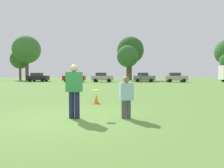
% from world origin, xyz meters
% --- Properties ---
extents(ground_plane, '(186.14, 186.14, 0.00)m').
position_xyz_m(ground_plane, '(0.00, 0.00, 0.00)').
color(ground_plane, '#608C3D').
extents(player_thrower, '(0.53, 0.34, 1.81)m').
position_xyz_m(player_thrower, '(0.22, 0.01, 1.02)').
color(player_thrower, '#1E234C').
rests_on(player_thrower, ground).
extents(player_defender, '(0.50, 0.38, 1.42)m').
position_xyz_m(player_defender, '(1.97, 0.08, 0.78)').
color(player_defender, '#4C4C51').
rests_on(player_defender, ground).
extents(frisbee, '(0.27, 0.27, 0.06)m').
position_xyz_m(frisbee, '(0.93, 0.18, 0.94)').
color(frisbee, yellow).
extents(traffic_cone, '(0.32, 0.32, 0.48)m').
position_xyz_m(traffic_cone, '(0.53, 3.56, 0.23)').
color(traffic_cone, '#D8590C').
rests_on(traffic_cone, ground).
extents(parked_car_near_left, '(4.25, 2.32, 1.82)m').
position_xyz_m(parked_car_near_left, '(-15.45, 35.39, 0.92)').
color(parked_car_near_left, black).
rests_on(parked_car_near_left, ground).
extents(parked_car_mid_left, '(4.25, 2.32, 1.82)m').
position_xyz_m(parked_car_mid_left, '(-7.46, 33.05, 0.92)').
color(parked_car_mid_left, maroon).
rests_on(parked_car_mid_left, ground).
extents(parked_car_center, '(4.25, 2.32, 1.82)m').
position_xyz_m(parked_car_center, '(-2.06, 33.87, 0.92)').
color(parked_car_center, '#B7AD99').
rests_on(parked_car_center, ground).
extents(parked_car_mid_right, '(4.25, 2.32, 1.82)m').
position_xyz_m(parked_car_mid_right, '(6.04, 34.58, 0.92)').
color(parked_car_mid_right, slate).
rests_on(parked_car_mid_right, ground).
extents(parked_car_near_right, '(4.25, 2.32, 1.82)m').
position_xyz_m(parked_car_near_right, '(12.12, 34.27, 0.92)').
color(parked_car_near_right, '#B7AD99').
rests_on(parked_car_near_right, ground).
extents(bystander_field_marshal, '(0.46, 0.49, 1.56)m').
position_xyz_m(bystander_field_marshal, '(5.11, 31.16, 0.88)').
color(bystander_field_marshal, '#4C4C51').
rests_on(bystander_field_marshal, ground).
extents(tree_center_elm, '(4.68, 4.68, 7.61)m').
position_xyz_m(tree_center_elm, '(-23.82, 44.87, 5.23)').
color(tree_center_elm, brown).
rests_on(tree_center_elm, ground).
extents(tree_east_birch, '(6.70, 6.70, 10.89)m').
position_xyz_m(tree_east_birch, '(-21.51, 43.65, 7.49)').
color(tree_east_birch, brown).
rests_on(tree_east_birch, ground).
extents(tree_east_oak, '(5.09, 5.09, 8.27)m').
position_xyz_m(tree_east_oak, '(3.07, 42.44, 5.69)').
color(tree_east_oak, brown).
rests_on(tree_east_oak, ground).
extents(tree_far_east_pine, '(6.78, 6.78, 11.01)m').
position_xyz_m(tree_far_east_pine, '(3.87, 46.93, 7.57)').
color(tree_far_east_pine, brown).
rests_on(tree_far_east_pine, ground).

